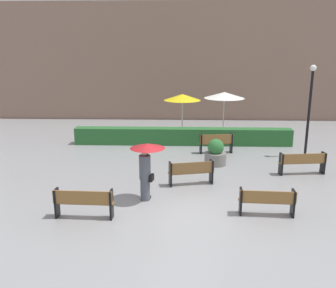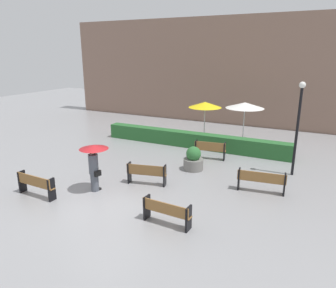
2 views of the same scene
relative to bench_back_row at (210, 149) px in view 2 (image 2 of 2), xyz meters
name	(u,v)px [view 2 (image 2 of 2)]	position (x,y,z in m)	size (l,w,h in m)	color
ground_plane	(105,206)	(-1.70, -6.78, -0.55)	(60.00, 60.00, 0.00)	gray
bench_back_row	(210,149)	(0.00, 0.00, 0.00)	(1.65, 0.57, 0.94)	olive
bench_far_right	(261,180)	(3.18, -3.01, -0.02)	(1.90, 0.58, 0.88)	olive
bench_near_left	(35,184)	(-4.58, -7.28, -0.02)	(1.79, 0.39, 0.89)	olive
bench_near_right	(166,211)	(0.90, -6.91, -0.07)	(1.69, 0.46, 0.83)	olive
bench_mid_center	(147,173)	(-1.31, -4.36, -0.02)	(1.71, 0.72, 0.90)	brown
pedestrian_with_umbrella	(94,159)	(-2.83, -5.85, 0.80)	(1.14, 1.14, 1.96)	#4C515B
planter_pot	(193,160)	(-0.20, -1.84, -0.06)	(0.94, 0.94, 1.15)	slate
lamp_post	(298,120)	(4.13, -0.44, 2.01)	(0.28, 0.28, 4.23)	black
patio_umbrella_yellow	(205,105)	(-1.65, 3.62, 1.68)	(2.08, 2.08, 2.42)	silver
patio_umbrella_white	(245,105)	(0.77, 4.04, 1.76)	(2.32, 2.32, 2.49)	silver
hedge_strip	(193,140)	(-1.62, 1.62, -0.12)	(11.34, 0.70, 0.87)	#28602D
building_facade	(230,71)	(-1.70, 9.22, 3.45)	(28.00, 1.20, 8.02)	#846656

